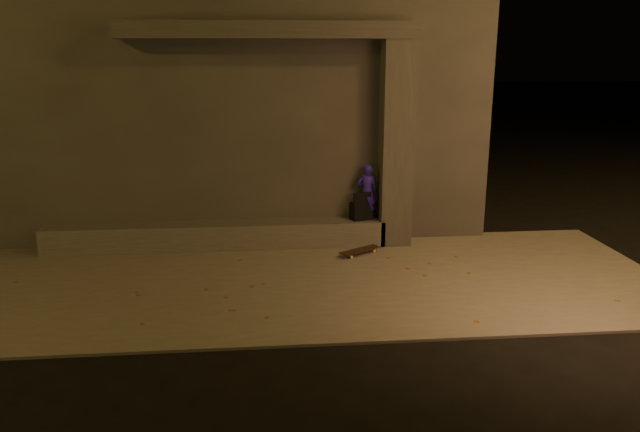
{
  "coord_description": "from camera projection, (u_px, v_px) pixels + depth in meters",
  "views": [
    {
      "loc": [
        -0.67,
        -7.02,
        3.47
      ],
      "look_at": [
        0.19,
        2.0,
        1.04
      ],
      "focal_mm": 35.0,
      "sensor_mm": 36.0,
      "label": 1
    }
  ],
  "objects": [
    {
      "name": "skateboarder",
      "position": [
        367.0,
        192.0,
        11.17
      ],
      "size": [
        0.41,
        0.31,
        1.01
      ],
      "primitive_type": "imported",
      "rotation": [
        0.0,
        0.0,
        2.94
      ],
      "color": "#221691",
      "rests_on": "ledge"
    },
    {
      "name": "backpack",
      "position": [
        361.0,
        210.0,
        11.25
      ],
      "size": [
        0.42,
        0.33,
        0.52
      ],
      "rotation": [
        0.0,
        0.0,
        0.28
      ],
      "color": "black",
      "rests_on": "ledge"
    },
    {
      "name": "skateboard",
      "position": [
        360.0,
        250.0,
        10.75
      ],
      "size": [
        0.77,
        0.59,
        0.09
      ],
      "rotation": [
        0.0,
        0.0,
        0.57
      ],
      "color": "black",
      "rests_on": "sidewalk"
    },
    {
      "name": "building",
      "position": [
        244.0,
        91.0,
        13.19
      ],
      "size": [
        9.0,
        5.1,
        5.22
      ],
      "color": "#3B3835",
      "rests_on": "ground"
    },
    {
      "name": "ground",
      "position": [
        320.0,
        339.0,
        7.71
      ],
      "size": [
        120.0,
        120.0,
        0.0
      ],
      "primitive_type": "plane",
      "color": "black",
      "rests_on": "ground"
    },
    {
      "name": "canopy",
      "position": [
        269.0,
        30.0,
        10.34
      ],
      "size": [
        5.0,
        0.7,
        0.28
      ],
      "primitive_type": "cube",
      "color": "#3B3835",
      "rests_on": "column"
    },
    {
      "name": "sidewalk",
      "position": [
        308.0,
        280.0,
        9.63
      ],
      "size": [
        11.0,
        4.4,
        0.04
      ],
      "primitive_type": "cube",
      "color": "#635F57",
      "rests_on": "ground"
    },
    {
      "name": "ledge",
      "position": [
        217.0,
        235.0,
        11.11
      ],
      "size": [
        6.0,
        0.55,
        0.45
      ],
      "primitive_type": "cube",
      "color": "#4E4C46",
      "rests_on": "sidewalk"
    },
    {
      "name": "column",
      "position": [
        396.0,
        145.0,
        11.0
      ],
      "size": [
        0.55,
        0.55,
        3.6
      ],
      "primitive_type": "cube",
      "color": "#3B3835",
      "rests_on": "sidewalk"
    }
  ]
}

